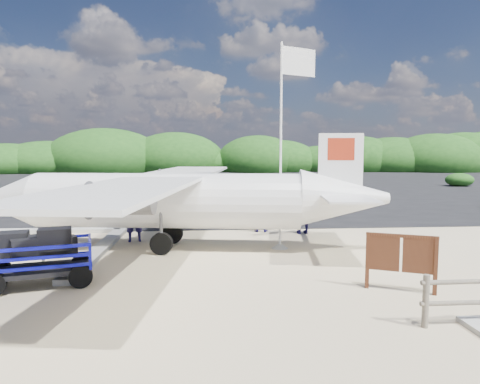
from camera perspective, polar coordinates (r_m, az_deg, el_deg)
The scene contains 10 objects.
ground at distance 12.82m, azimuth 0.24°, elevation -9.21°, with size 160.00×160.00×0.00m, color beige.
asphalt_apron at distance 42.49m, azimuth -3.00°, elevation 1.12°, with size 90.00×50.00×0.04m, color #B2B2B2, non-canonical shape.
vegetation_band at distance 67.44m, azimuth -3.51°, elevation 2.75°, with size 124.00×8.00×4.40m, color #B2B2B2, non-canonical shape.
baggage_cart at distance 11.69m, azimuth -25.03°, elevation -11.20°, with size 2.59×1.48×1.29m, color #0B0DB0, non-canonical shape.
flagpole at distance 14.52m, azimuth 5.32°, elevation -7.47°, with size 1.35×0.56×6.74m, color white, non-canonical shape.
signboard at distance 10.86m, azimuth 20.52°, elevation -12.31°, with size 1.67×0.16×1.38m, color #522B17, non-canonical shape.
crew_a at distance 15.80m, azimuth -13.99°, elevation -3.03°, with size 0.70×0.46×1.91m, color #19154E.
crew_b at distance 17.26m, azimuth 2.56°, elevation -2.89°, with size 0.72×0.56×1.47m, color #19154E.
crew_c at distance 16.93m, azimuth 8.48°, elevation -2.41°, with size 1.10×0.46×1.88m, color #19154E.
aircraft_large at distance 33.29m, azimuth 18.76°, elevation -0.38°, with size 16.15×16.15×4.84m, color #B2B2B2, non-canonical shape.
Camera 1 is at (-0.99, -12.35, 3.26)m, focal length 32.00 mm.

